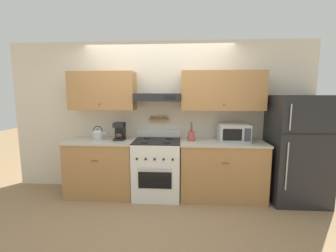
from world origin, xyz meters
The scene contains 10 objects.
ground_plane centered at (0.00, 0.00, 0.00)m, with size 16.00×16.00×0.00m, color #937551.
wall_back centered at (0.05, 0.62, 1.42)m, with size 5.20×0.46×2.55m.
counter_left centered at (-0.93, 0.34, 0.46)m, with size 1.10×0.66×0.92m.
counter_right centered at (1.04, 0.34, 0.46)m, with size 1.34×0.66×0.92m.
stove_range centered at (0.00, 0.32, 0.47)m, with size 0.74×0.69×1.06m.
refrigerator centered at (2.18, 0.29, 0.83)m, with size 0.81×0.73×1.65m.
tea_kettle centered at (-0.98, 0.35, 1.01)m, with size 0.24×0.18×0.23m.
coffee_maker centered at (-0.63, 0.38, 1.07)m, with size 0.17×0.21×0.29m.
microwave centered at (1.22, 0.37, 1.06)m, with size 0.47×0.38×0.27m.
utensil_crock centered at (0.55, 0.35, 1.00)m, with size 0.12×0.12×0.31m.
Camera 1 is at (0.40, -3.22, 1.65)m, focal length 24.00 mm.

